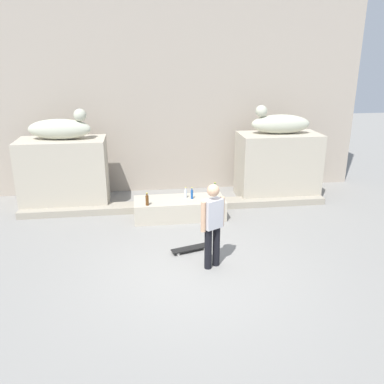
# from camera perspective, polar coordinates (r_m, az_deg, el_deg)

# --- Properties ---
(ground_plane) EXTENTS (40.00, 40.00, 0.00)m
(ground_plane) POSITION_cam_1_polar(r_m,az_deg,el_deg) (7.69, 0.51, -11.59)
(ground_plane) COLOR gray
(facade_wall) EXTENTS (11.19, 0.60, 6.90)m
(facade_wall) POSITION_cam_1_polar(r_m,az_deg,el_deg) (12.01, -3.29, 16.69)
(facade_wall) COLOR #AEA090
(facade_wall) RESTS_ON ground_plane
(pedestal_left) EXTENTS (2.22, 1.16, 1.83)m
(pedestal_left) POSITION_cam_1_polar(r_m,az_deg,el_deg) (11.20, -17.55, 2.50)
(pedestal_left) COLOR #B7AD99
(pedestal_left) RESTS_ON ground_plane
(pedestal_right) EXTENTS (2.22, 1.16, 1.83)m
(pedestal_right) POSITION_cam_1_polar(r_m,az_deg,el_deg) (11.69, 11.97, 3.65)
(pedestal_right) COLOR #B7AD99
(pedestal_right) RESTS_ON ground_plane
(statue_reclining_left) EXTENTS (1.65, 0.74, 0.78)m
(statue_reclining_left) POSITION_cam_1_polar(r_m,az_deg,el_deg) (10.93, -17.99, 8.54)
(statue_reclining_left) COLOR beige
(statue_reclining_left) RESTS_ON pedestal_left
(statue_reclining_right) EXTENTS (1.64, 0.68, 0.78)m
(statue_reclining_right) POSITION_cam_1_polar(r_m,az_deg,el_deg) (11.43, 12.20, 9.44)
(statue_reclining_right) COLOR beige
(statue_reclining_right) RESTS_ON pedestal_right
(ledge_block) EXTENTS (2.24, 0.89, 0.48)m
(ledge_block) POSITION_cam_1_polar(r_m,az_deg,el_deg) (10.13, -1.78, -2.31)
(ledge_block) COLOR #B7AD99
(ledge_block) RESTS_ON ground_plane
(skater) EXTENTS (0.48, 0.35, 1.67)m
(skater) POSITION_cam_1_polar(r_m,az_deg,el_deg) (7.57, 2.93, -4.31)
(skater) COLOR black
(skater) RESTS_ON ground_plane
(skateboard) EXTENTS (0.82, 0.42, 0.08)m
(skateboard) POSITION_cam_1_polar(r_m,az_deg,el_deg) (8.50, -0.26, -7.95)
(skateboard) COLOR black
(skateboard) RESTS_ON ground_plane
(bottle_clear) EXTENTS (0.06, 0.06, 0.28)m
(bottle_clear) POSITION_cam_1_polar(r_m,az_deg,el_deg) (10.12, -0.91, -0.21)
(bottle_clear) COLOR silver
(bottle_clear) RESTS_ON ledge_block
(bottle_green) EXTENTS (0.08, 0.08, 0.32)m
(bottle_green) POSITION_cam_1_polar(r_m,az_deg,el_deg) (10.38, 3.24, 0.38)
(bottle_green) COLOR #1E722D
(bottle_green) RESTS_ON ledge_block
(bottle_blue) EXTENTS (0.06, 0.06, 0.29)m
(bottle_blue) POSITION_cam_1_polar(r_m,az_deg,el_deg) (10.05, -0.01, -0.30)
(bottle_blue) COLOR #194C99
(bottle_blue) RESTS_ON ledge_block
(bottle_brown) EXTENTS (0.08, 0.08, 0.31)m
(bottle_brown) POSITION_cam_1_polar(r_m,az_deg,el_deg) (9.67, -6.34, -1.14)
(bottle_brown) COLOR #593314
(bottle_brown) RESTS_ON ledge_block
(stair_step) EXTENTS (8.07, 0.50, 0.17)m
(stair_step) POSITION_cam_1_polar(r_m,az_deg,el_deg) (10.76, -2.12, -1.91)
(stair_step) COLOR gray
(stair_step) RESTS_ON ground_plane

